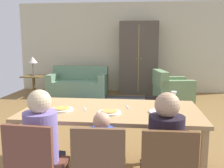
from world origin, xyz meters
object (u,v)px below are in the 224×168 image
person_woman (165,159)px  table_lamp (33,60)px  wine_glass (174,96)px  armoire (139,58)px  dining_table (111,114)px  person_man (44,153)px  side_table (34,83)px  plate_near_woman (161,112)px  armchair (171,90)px  dining_chair_man (35,164)px  person_child (102,165)px  dining_chair_child (100,168)px  couch (78,85)px  plate_near_man (62,109)px  plate_near_child (110,112)px  handbag (152,102)px

person_woman → table_lamp: table_lamp is taller
wine_glass → armoire: size_ratio=0.09×
dining_table → table_lamp: bearing=123.7°
wine_glass → person_man: (-1.26, -0.88, -0.38)m
dining_table → person_woman: person_woman is taller
side_table → plate_near_woman: bearing=-51.9°
armchair → dining_chair_man: bearing=-110.1°
side_table → person_child: bearing=-60.4°
wine_glass → dining_chair_child: bearing=-124.0°
person_child → couch: size_ratio=0.57×
plate_near_man → table_lamp: size_ratio=0.46×
person_man → dining_chair_child: 0.58m
plate_near_man → table_lamp: 4.66m
wine_glass → person_child: 1.23m
plate_near_child → handbag: size_ratio=0.78×
plate_near_woman → table_lamp: 5.23m
person_child → side_table: 5.42m
plate_near_child → dining_chair_man: bearing=-128.5°
side_table → table_lamp: bearing=135.0°
plate_near_child → person_woman: person_woman is taller
person_man → couch: (-0.91, 4.97, -0.21)m
plate_near_woman → person_man: size_ratio=0.23×
dining_chair_child → armchair: size_ratio=0.87×
table_lamp → plate_near_man: bearing=-62.7°
couch → plate_near_woman: bearing=-65.4°
dining_chair_man → table_lamp: (-2.13, 4.89, 0.52)m
dining_chair_man → table_lamp: table_lamp is taller
person_child → table_lamp: (-2.68, 4.72, 0.58)m
plate_near_man → armoire: bearing=80.6°
side_table → wine_glass: bearing=-48.5°
wine_glass → handbag: wine_glass is taller
armoire → plate_near_woman: bearing=-86.6°
plate_near_man → armchair: armchair is taller
armchair → wine_glass: bearing=-96.2°
plate_near_man → couch: 4.51m
handbag → person_man: bearing=-106.6°
couch → armchair: same height
armoire → side_table: (-2.94, -0.70, -0.67)m
person_child → plate_near_child: bearing=89.8°
person_man → armchair: person_man is taller
person_child → dining_chair_man: bearing=-162.8°
person_child → table_lamp: bearing=119.6°
armchair → side_table: armchair is taller
person_child → person_woman: size_ratio=0.83×
armchair → plate_near_child: bearing=-106.1°
plate_near_man → couch: couch is taller
wine_glass → handbag: (-0.12, 2.93, -0.76)m
dining_chair_man → handbag: bearing=74.0°
armoire → table_lamp: size_ratio=3.89×
couch → person_man: bearing=-79.7°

